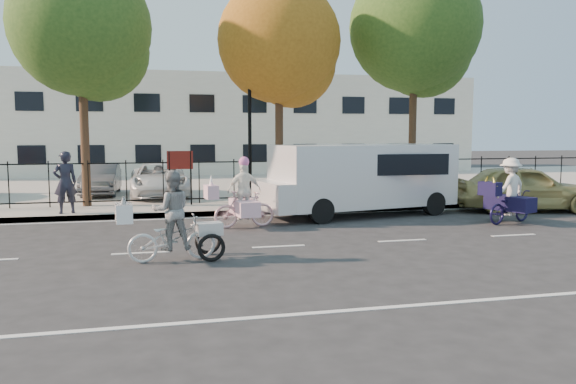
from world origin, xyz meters
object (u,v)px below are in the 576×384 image
object	(u,v)px
unicorn_bike	(243,201)
bull_bike	(509,197)
zebra_trike	(172,226)
lot_car_c	(101,179)
white_van	(360,176)
lot_car_b	(159,180)
lamppost	(250,116)
gold_sedan	(524,188)
lot_car_d	(415,172)
pedestrian	(65,182)

from	to	relation	value
unicorn_bike	bull_bike	size ratio (longest dim) A/B	0.94
zebra_trike	lot_car_c	size ratio (longest dim) A/B	0.58
white_van	lot_car_b	bearing A→B (deg)	126.28
white_van	lot_car_b	distance (m)	8.17
lamppost	gold_sedan	world-z (taller)	lamppost
lamppost	lot_car_c	world-z (taller)	lamppost
lamppost	gold_sedan	xyz separation A→B (m)	(8.52, -3.00, -2.35)
bull_bike	lot_car_c	xyz separation A→B (m)	(-11.77, 9.03, 0.02)
lamppost	bull_bike	size ratio (longest dim) A/B	2.12
gold_sedan	lot_car_d	distance (m)	7.03
bull_bike	gold_sedan	world-z (taller)	bull_bike
zebra_trike	lot_car_b	distance (m)	10.55
lot_car_b	lot_car_d	xyz separation A→B (m)	(11.10, 1.14, 0.04)
lot_car_b	lot_car_c	xyz separation A→B (m)	(-2.21, 1.09, -0.03)
lamppost	pedestrian	size ratio (longest dim) A/B	2.33
lot_car_b	pedestrian	bearing A→B (deg)	-125.12
bull_bike	white_van	world-z (taller)	white_van
bull_bike	white_van	distance (m)	4.33
gold_sedan	pedestrian	xyz separation A→B (m)	(-14.29, 1.77, 0.32)
zebra_trike	gold_sedan	distance (m)	12.30
gold_sedan	lot_car_c	world-z (taller)	gold_sedan
lamppost	zebra_trike	size ratio (longest dim) A/B	2.04
white_van	lot_car_c	world-z (taller)	white_van
zebra_trike	white_van	size ratio (longest dim) A/B	0.33
unicorn_bike	lamppost	bearing A→B (deg)	-18.66
unicorn_bike	pedestrian	size ratio (longest dim) A/B	1.03
zebra_trike	lot_car_d	distance (m)	16.01
unicorn_bike	zebra_trike	bearing A→B (deg)	144.69
zebra_trike	unicorn_bike	world-z (taller)	unicorn_bike
lamppost	pedestrian	bearing A→B (deg)	-168.00
unicorn_bike	lot_car_b	world-z (taller)	unicorn_bike
bull_bike	pedestrian	xyz separation A→B (m)	(-12.31, 3.85, 0.34)
unicorn_bike	lot_car_d	bearing A→B (deg)	-54.47
pedestrian	lamppost	bearing A→B (deg)	172.04
bull_bike	white_van	bearing A→B (deg)	34.31
white_van	lot_car_c	bearing A→B (deg)	130.00
lamppost	white_van	distance (m)	4.42
white_van	lot_car_d	bearing A→B (deg)	41.29
white_van	lot_car_d	world-z (taller)	white_van
lamppost	pedestrian	xyz separation A→B (m)	(-5.77, -1.23, -2.03)
gold_sedan	pedestrian	world-z (taller)	pedestrian
lamppost	bull_bike	bearing A→B (deg)	-37.76
lot_car_c	lot_car_d	xyz separation A→B (m)	(13.31, 0.05, 0.07)
pedestrian	lot_car_d	bearing A→B (deg)	-179.25
white_van	lot_car_c	xyz separation A→B (m)	(-8.23, 6.59, -0.45)
white_van	lot_car_c	distance (m)	10.55
unicorn_bike	gold_sedan	xyz separation A→B (m)	(9.40, 1.07, 0.05)
unicorn_bike	lot_car_b	size ratio (longest dim) A/B	0.42
lot_car_c	lot_car_d	size ratio (longest dim) A/B	0.93
lamppost	bull_bike	xyz separation A→B (m)	(6.55, -5.07, -2.37)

